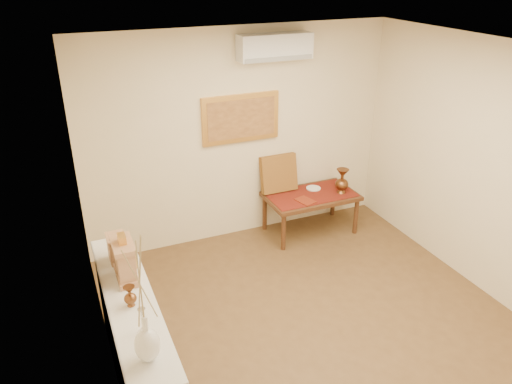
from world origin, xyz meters
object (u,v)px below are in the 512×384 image
wooden_chest (117,248)px  low_table (311,199)px  mantel_clock (125,260)px  brass_urn_tall (342,178)px  white_vase (143,305)px  display_ledge (136,346)px

wooden_chest → low_table: wooden_chest is taller
mantel_clock → wooden_chest: (-0.02, 0.30, -0.05)m
mantel_clock → wooden_chest: size_ratio=1.68×
brass_urn_tall → low_table: brass_urn_tall is taller
white_vase → low_table: white_vase is taller
low_table → display_ledge: bearing=-144.9°
white_vase → wooden_chest: white_vase is taller
mantel_clock → wooden_chest: 0.30m
low_table → mantel_clock: bearing=-148.9°
white_vase → brass_urn_tall: size_ratio=2.21×
white_vase → display_ledge: size_ratio=0.45×
white_vase → low_table: 3.85m
white_vase → display_ledge: (0.00, 0.71, -0.94)m
mantel_clock → brass_urn_tall: bearing=25.9°
display_ledge → mantel_clock: bearing=84.0°
brass_urn_tall → display_ledge: 3.55m
brass_urn_tall → low_table: bearing=163.7°
display_ledge → wooden_chest: bearing=88.8°
wooden_chest → display_ledge: bearing=-91.2°
white_vase → brass_urn_tall: white_vase is taller
brass_urn_tall → mantel_clock: 3.40m
brass_urn_tall → display_ledge: size_ratio=0.20×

